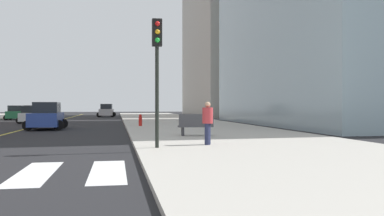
{
  "coord_description": "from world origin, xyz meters",
  "views": [
    {
      "loc": [
        6.52,
        -7.04,
        1.71
      ],
      "look_at": [
        12.31,
        25.02,
        1.52
      ],
      "focal_mm": 39.16,
      "sensor_mm": 36.0,
      "label": 1
    }
  ],
  "objects_px": {
    "car_white_nearest": "(31,115)",
    "car_gray_sixth": "(28,112)",
    "car_green_fourth": "(16,113)",
    "traffic_light_near_corner": "(157,57)",
    "pedestrian_waiting_east": "(208,121)",
    "car_blue_seventh": "(46,117)",
    "park_bench": "(196,125)",
    "fire_hydrant": "(140,120)",
    "car_silver_second": "(106,111)"
  },
  "relations": [
    {
      "from": "car_blue_seventh",
      "to": "pedestrian_waiting_east",
      "type": "xyz_separation_m",
      "value": [
        8.51,
        -15.07,
        0.18
      ]
    },
    {
      "from": "car_silver_second",
      "to": "park_bench",
      "type": "distance_m",
      "value": 43.56
    },
    {
      "from": "car_gray_sixth",
      "to": "car_blue_seventh",
      "type": "relative_size",
      "value": 0.89
    },
    {
      "from": "car_green_fourth",
      "to": "park_bench",
      "type": "relative_size",
      "value": 2.16
    },
    {
      "from": "car_green_fourth",
      "to": "traffic_light_near_corner",
      "type": "bearing_deg",
      "value": -72.99
    },
    {
      "from": "car_white_nearest",
      "to": "car_gray_sixth",
      "type": "relative_size",
      "value": 0.95
    },
    {
      "from": "car_white_nearest",
      "to": "car_blue_seventh",
      "type": "height_order",
      "value": "car_blue_seventh"
    },
    {
      "from": "car_blue_seventh",
      "to": "traffic_light_near_corner",
      "type": "distance_m",
      "value": 17.34
    },
    {
      "from": "car_silver_second",
      "to": "car_blue_seventh",
      "type": "bearing_deg",
      "value": 86.41
    },
    {
      "from": "traffic_light_near_corner",
      "to": "pedestrian_waiting_east",
      "type": "xyz_separation_m",
      "value": [
        2.1,
        0.84,
        -2.4
      ]
    },
    {
      "from": "traffic_light_near_corner",
      "to": "car_blue_seventh",
      "type": "bearing_deg",
      "value": -68.03
    },
    {
      "from": "car_blue_seventh",
      "to": "park_bench",
      "type": "xyz_separation_m",
      "value": [
        8.98,
        -10.08,
        -0.22
      ]
    },
    {
      "from": "car_gray_sixth",
      "to": "pedestrian_waiting_east",
      "type": "relative_size",
      "value": 2.29
    },
    {
      "from": "car_silver_second",
      "to": "car_green_fourth",
      "type": "xyz_separation_m",
      "value": [
        -10.26,
        -11.89,
        -0.11
      ]
    },
    {
      "from": "car_white_nearest",
      "to": "car_silver_second",
      "type": "bearing_deg",
      "value": 73.23
    },
    {
      "from": "car_gray_sixth",
      "to": "traffic_light_near_corner",
      "type": "relative_size",
      "value": 0.82
    },
    {
      "from": "fire_hydrant",
      "to": "pedestrian_waiting_east",
      "type": "bearing_deg",
      "value": -83.67
    },
    {
      "from": "car_green_fourth",
      "to": "car_gray_sixth",
      "type": "relative_size",
      "value": 1.0
    },
    {
      "from": "traffic_light_near_corner",
      "to": "park_bench",
      "type": "distance_m",
      "value": 6.95
    },
    {
      "from": "park_bench",
      "to": "pedestrian_waiting_east",
      "type": "bearing_deg",
      "value": 175.57
    },
    {
      "from": "car_green_fourth",
      "to": "pedestrian_waiting_east",
      "type": "bearing_deg",
      "value": -69.71
    },
    {
      "from": "car_gray_sixth",
      "to": "pedestrian_waiting_east",
      "type": "xyz_separation_m",
      "value": [
        15.54,
        -44.49,
        0.28
      ]
    },
    {
      "from": "car_white_nearest",
      "to": "traffic_light_near_corner",
      "type": "relative_size",
      "value": 0.78
    },
    {
      "from": "car_silver_second",
      "to": "car_blue_seventh",
      "type": "relative_size",
      "value": 1.01
    },
    {
      "from": "car_white_nearest",
      "to": "car_blue_seventh",
      "type": "bearing_deg",
      "value": -74.09
    },
    {
      "from": "car_gray_sixth",
      "to": "car_blue_seventh",
      "type": "xyz_separation_m",
      "value": [
        7.03,
        -29.43,
        0.1
      ]
    },
    {
      "from": "car_white_nearest",
      "to": "car_gray_sixth",
      "type": "distance_m",
      "value": 18.64
    },
    {
      "from": "car_silver_second",
      "to": "car_blue_seventh",
      "type": "distance_m",
      "value": 33.31
    },
    {
      "from": "traffic_light_near_corner",
      "to": "pedestrian_waiting_east",
      "type": "bearing_deg",
      "value": -158.24
    },
    {
      "from": "car_silver_second",
      "to": "pedestrian_waiting_east",
      "type": "xyz_separation_m",
      "value": [
        5.06,
        -48.2,
        0.18
      ]
    },
    {
      "from": "car_green_fourth",
      "to": "fire_hydrant",
      "type": "bearing_deg",
      "value": -58.93
    },
    {
      "from": "fire_hydrant",
      "to": "car_blue_seventh",
      "type": "bearing_deg",
      "value": -172.46
    },
    {
      "from": "car_blue_seventh",
      "to": "traffic_light_near_corner",
      "type": "relative_size",
      "value": 0.92
    },
    {
      "from": "park_bench",
      "to": "car_silver_second",
      "type": "bearing_deg",
      "value": 8.22
    },
    {
      "from": "pedestrian_waiting_east",
      "to": "fire_hydrant",
      "type": "xyz_separation_m",
      "value": [
        -1.77,
        15.96,
        -0.51
      ]
    },
    {
      "from": "car_gray_sixth",
      "to": "park_bench",
      "type": "relative_size",
      "value": 2.16
    },
    {
      "from": "traffic_light_near_corner",
      "to": "fire_hydrant",
      "type": "bearing_deg",
      "value": -91.11
    },
    {
      "from": "pedestrian_waiting_east",
      "to": "car_white_nearest",
      "type": "bearing_deg",
      "value": 51.23
    },
    {
      "from": "car_green_fourth",
      "to": "car_blue_seventh",
      "type": "bearing_deg",
      "value": -74.81
    },
    {
      "from": "car_blue_seventh",
      "to": "traffic_light_near_corner",
      "type": "bearing_deg",
      "value": 111.33
    },
    {
      "from": "park_bench",
      "to": "car_green_fourth",
      "type": "bearing_deg",
      "value": 27.68
    },
    {
      "from": "traffic_light_near_corner",
      "to": "pedestrian_waiting_east",
      "type": "height_order",
      "value": "traffic_light_near_corner"
    },
    {
      "from": "car_blue_seventh",
      "to": "park_bench",
      "type": "bearing_deg",
      "value": 131.06
    },
    {
      "from": "car_silver_second",
      "to": "car_gray_sixth",
      "type": "xyz_separation_m",
      "value": [
        -10.48,
        -3.7,
        -0.1
      ]
    },
    {
      "from": "car_white_nearest",
      "to": "car_green_fourth",
      "type": "xyz_separation_m",
      "value": [
        -3.63,
        10.05,
        0.03
      ]
    },
    {
      "from": "car_gray_sixth",
      "to": "park_bench",
      "type": "bearing_deg",
      "value": -69.16
    },
    {
      "from": "car_white_nearest",
      "to": "pedestrian_waiting_east",
      "type": "xyz_separation_m",
      "value": [
        11.69,
        -26.25,
        0.32
      ]
    },
    {
      "from": "car_silver_second",
      "to": "park_bench",
      "type": "relative_size",
      "value": 2.46
    },
    {
      "from": "pedestrian_waiting_east",
      "to": "fire_hydrant",
      "type": "relative_size",
      "value": 1.92
    },
    {
      "from": "car_blue_seventh",
      "to": "fire_hydrant",
      "type": "xyz_separation_m",
      "value": [
        6.74,
        0.89,
        -0.33
      ]
    }
  ]
}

